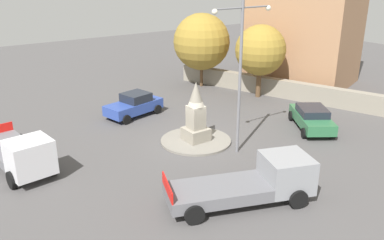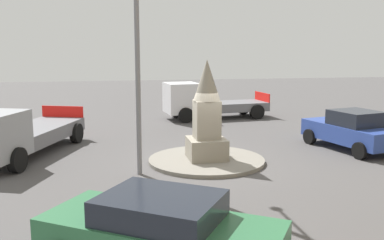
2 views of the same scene
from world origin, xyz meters
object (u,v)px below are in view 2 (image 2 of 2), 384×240
at_px(monument, 207,116).
at_px(streetlamp, 137,15).
at_px(truck_grey_near_island, 15,134).
at_px(truck_white_passing, 203,102).
at_px(car_blue_parked_right, 352,130).
at_px(car_green_far_side, 161,231).

height_order(monument, streetlamp, streetlamp).
height_order(truck_grey_near_island, truck_white_passing, truck_white_passing).
distance_m(streetlamp, car_blue_parked_right, 9.75).
bearing_deg(truck_white_passing, streetlamp, -22.99).
distance_m(monument, car_blue_parked_right, 6.25).
bearing_deg(monument, car_blue_parked_right, 97.50).
bearing_deg(truck_grey_near_island, car_blue_parked_right, 86.04).
relative_size(car_green_far_side, truck_white_passing, 0.76).
height_order(streetlamp, car_green_far_side, streetlamp).
xyz_separation_m(car_blue_parked_right, truck_white_passing, (-8.48, -4.20, 0.18)).
xyz_separation_m(car_blue_parked_right, car_green_far_side, (8.03, -8.65, -0.04)).
distance_m(car_green_far_side, truck_white_passing, 17.10).
xyz_separation_m(streetlamp, car_blue_parked_right, (-1.87, 8.59, -4.22)).
bearing_deg(monument, car_green_far_side, -19.17).
distance_m(car_blue_parked_right, car_green_far_side, 11.80).
height_order(car_blue_parked_right, truck_grey_near_island, truck_grey_near_island).
bearing_deg(truck_grey_near_island, monument, 75.87).
bearing_deg(monument, truck_grey_near_island, -104.13).
bearing_deg(car_blue_parked_right, truck_grey_near_island, -93.96).
distance_m(monument, truck_white_passing, 9.51).
height_order(streetlamp, truck_grey_near_island, streetlamp).
bearing_deg(truck_grey_near_island, truck_white_passing, 131.10).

